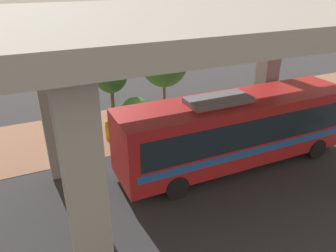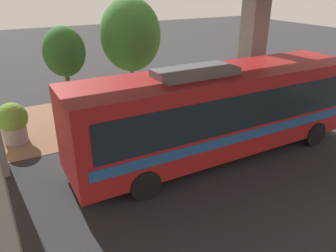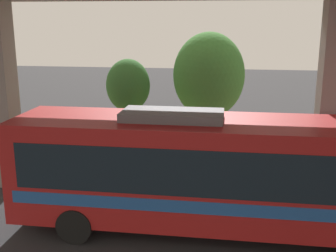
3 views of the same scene
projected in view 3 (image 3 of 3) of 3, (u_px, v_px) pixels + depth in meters
The scene contains 10 objects.
ground_plane at pixel (160, 186), 15.57m from camera, with size 80.00×80.00×0.00m, color #2D2D30.
sidewalk_strip at pixel (171, 160), 18.44m from camera, with size 6.00×40.00×0.02m.
overpass at pixel (133, 4), 10.19m from camera, with size 9.40×19.36×7.23m.
bus at pixel (212, 168), 11.86m from camera, with size 2.77×11.27×3.53m.
fire_hydrant at pixel (100, 154), 17.58m from camera, with size 0.50×0.24×1.12m.
planter_front at pixel (154, 156), 16.14m from camera, with size 1.29×1.29×1.79m.
planter_middle at pixel (56, 144), 17.70m from camera, with size 1.24×1.24×1.73m.
planter_back at pixel (142, 143), 17.47m from camera, with size 1.73×1.73×2.07m.
street_tree_near at pixel (209, 75), 18.31m from camera, with size 3.11×3.11×5.52m.
street_tree_far at pixel (128, 86), 18.48m from camera, with size 1.93×1.93×4.36m.
Camera 3 is at (14.37, 2.36, 5.95)m, focal length 45.00 mm.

